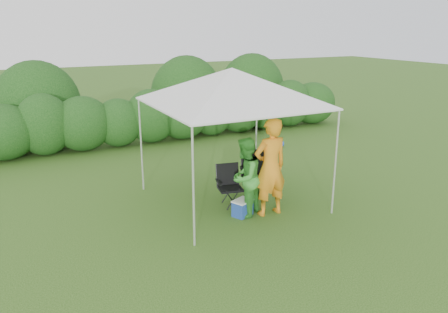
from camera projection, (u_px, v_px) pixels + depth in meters
name	position (u px, v px, depth m)	size (l,w,h in m)	color
ground	(242.00, 209.00, 9.01)	(70.00, 70.00, 0.00)	#3D6520
hedge	(154.00, 117.00, 13.95)	(14.43, 1.53, 1.80)	#204F18
canopy	(232.00, 86.00, 8.73)	(3.10, 3.10, 2.83)	silver
chair_right	(255.00, 171.00, 9.51)	(0.78, 0.76, 1.03)	black
chair_left	(229.00, 182.00, 9.10)	(0.61, 0.57, 0.87)	black
man	(270.00, 167.00, 8.50)	(0.72, 0.47, 1.97)	orange
woman	(245.00, 177.00, 8.48)	(0.77, 0.60, 1.59)	green
cooler	(242.00, 208.00, 8.64)	(0.47, 0.42, 0.33)	#214299
bottle	(246.00, 194.00, 8.55)	(0.07, 0.07, 0.27)	#592D0C
lawn_toy	(272.00, 143.00, 13.53)	(0.57, 0.47, 0.28)	yellow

